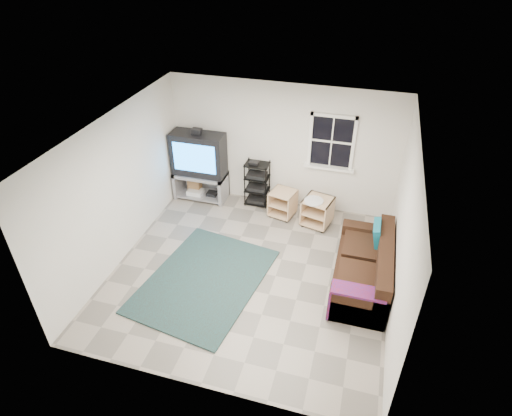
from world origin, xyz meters
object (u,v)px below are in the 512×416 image
(av_rack, at_px, (257,186))
(side_table_left, at_px, (283,202))
(sofa, at_px, (364,270))
(tv_unit, at_px, (199,161))
(side_table_right, at_px, (318,209))

(av_rack, xyz_separation_m, side_table_left, (0.63, -0.25, -0.13))
(av_rack, height_order, sofa, av_rack)
(av_rack, relative_size, sofa, 0.51)
(tv_unit, height_order, av_rack, tv_unit)
(tv_unit, xyz_separation_m, av_rack, (1.22, 0.10, -0.46))
(av_rack, distance_m, sofa, 3.02)
(sofa, bearing_deg, side_table_left, 136.62)
(side_table_right, bearing_deg, av_rack, 164.32)
(side_table_left, xyz_separation_m, sofa, (1.73, -1.64, 0.02))
(side_table_left, height_order, sofa, sofa)
(av_rack, bearing_deg, side_table_left, -21.39)
(side_table_left, relative_size, side_table_right, 0.89)
(tv_unit, bearing_deg, side_table_left, -4.60)
(tv_unit, relative_size, sofa, 0.83)
(sofa, bearing_deg, tv_unit, 153.53)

